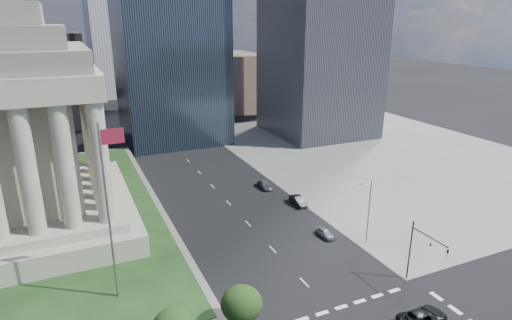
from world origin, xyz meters
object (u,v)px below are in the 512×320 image
flagpole (109,204)px  pickup_truck (423,317)px  parked_sedan_far (264,184)px  traffic_signal_ne (422,248)px  parked_sedan_near (325,233)px  parked_sedan_mid (298,201)px  street_lamp_north (368,208)px

flagpole → pickup_truck: bearing=-28.1°
parked_sedan_far → flagpole: bearing=-136.6°
traffic_signal_ne → parked_sedan_near: traffic_signal_ne is taller
pickup_truck → parked_sedan_mid: pickup_truck is taller
flagpole → traffic_signal_ne: flagpole is taller
parked_sedan_near → parked_sedan_mid: (2.13, 12.08, 0.12)m
pickup_truck → parked_sedan_far: 42.80m
street_lamp_north → pickup_truck: (-5.47, -16.88, -4.86)m
parked_sedan_near → flagpole: bearing=-170.7°
pickup_truck → street_lamp_north: bearing=-17.1°
traffic_signal_ne → parked_sedan_far: (-3.50, 37.21, -4.47)m
parked_sedan_mid → pickup_truck: bearing=-92.8°
parked_sedan_near → parked_sedan_mid: parked_sedan_mid is taller
traffic_signal_ne → parked_sedan_mid: size_ratio=1.75×
flagpole → parked_sedan_far: 42.74m
flagpole → traffic_signal_ne: 36.69m
street_lamp_north → parked_sedan_mid: street_lamp_north is taller
street_lamp_north → pickup_truck: bearing=-108.0°
traffic_signal_ne → parked_sedan_near: bearing=102.7°
parked_sedan_mid → parked_sedan_far: size_ratio=1.00×
traffic_signal_ne → pickup_truck: 8.51m
traffic_signal_ne → pickup_truck: bearing=-129.8°
flagpole → parked_sedan_near: (30.83, 5.18, -12.49)m
parked_sedan_mid → parked_sedan_far: parked_sedan_far is taller
pickup_truck → parked_sedan_near: size_ratio=1.56×
flagpole → traffic_signal_ne: bearing=-16.7°
street_lamp_north → parked_sedan_far: bearing=99.5°
street_lamp_north → flagpole: bearing=-178.4°
parked_sedan_near → traffic_signal_ne: bearing=-77.5°
flagpole → parked_sedan_near: bearing=9.5°
traffic_signal_ne → parked_sedan_mid: (-1.37, 27.56, -4.50)m
parked_sedan_near → parked_sedan_far: bearing=89.8°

